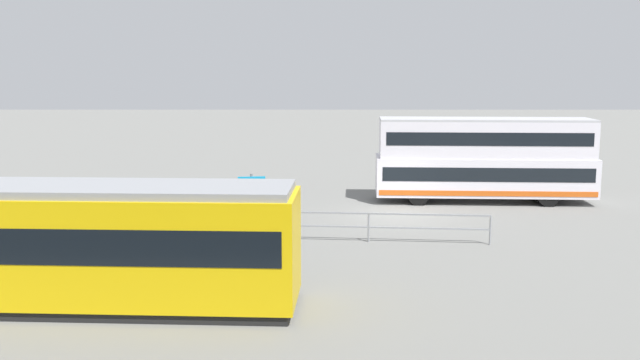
% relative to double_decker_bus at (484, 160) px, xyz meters
% --- Properties ---
extents(ground_plane, '(160.00, 160.00, 0.00)m').
position_rel_double_decker_bus_xyz_m(ground_plane, '(4.26, 3.28, -2.00)').
color(ground_plane, slate).
extents(double_decker_bus, '(10.18, 2.97, 3.93)m').
position_rel_double_decker_bus_xyz_m(double_decker_bus, '(0.00, 0.00, 0.00)').
color(double_decker_bus, silver).
rests_on(double_decker_bus, ground).
extents(tram_yellow, '(12.61, 3.29, 3.25)m').
position_rel_double_decker_bus_xyz_m(tram_yellow, '(14.50, 14.89, -0.31)').
color(tram_yellow, '#E5B70C').
rests_on(tram_yellow, ground).
extents(pedestrian_near_railing, '(0.36, 0.36, 1.59)m').
position_rel_double_decker_bus_xyz_m(pedestrian_near_railing, '(10.11, 7.13, -1.09)').
color(pedestrian_near_railing, '#4C3F2D').
rests_on(pedestrian_near_railing, ground).
extents(pedestrian_railing, '(8.67, 0.87, 1.08)m').
position_rel_double_decker_bus_xyz_m(pedestrian_railing, '(5.92, 7.92, -1.25)').
color(pedestrian_railing, gray).
rests_on(pedestrian_railing, ground).
extents(info_sign, '(0.99, 0.18, 2.48)m').
position_rel_double_decker_bus_xyz_m(info_sign, '(10.14, 7.79, -0.30)').
color(info_sign, slate).
rests_on(info_sign, ground).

